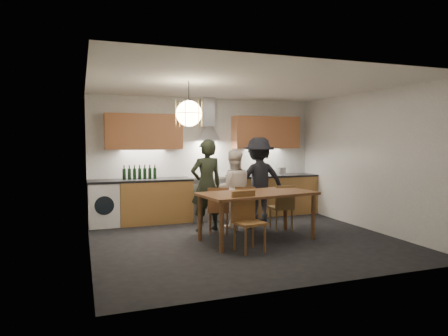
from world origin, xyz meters
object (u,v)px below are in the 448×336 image
object	(u,v)px
chair_front	(247,217)
mixing_bowl	(257,174)
person_right	(259,180)
stock_pot	(281,171)
dining_table	(257,198)
person_mid	(233,189)
wine_bottles	(140,172)
person_left	(206,185)
chair_back_left	(219,207)

from	to	relation	value
chair_front	mixing_bowl	xyz separation A→B (m)	(1.30, 2.51, 0.42)
person_right	stock_pot	distance (m)	1.21
dining_table	person_mid	xyz separation A→B (m)	(-0.03, 1.05, 0.03)
person_mid	wine_bottles	world-z (taller)	person_mid
person_right	stock_pot	xyz separation A→B (m)	(0.92, 0.78, 0.10)
person_left	stock_pot	world-z (taller)	person_left
mixing_bowl	person_mid	bearing A→B (deg)	-134.49
wine_bottles	person_left	bearing A→B (deg)	-45.01
stock_pot	wine_bottles	size ratio (longest dim) A/B	0.31
dining_table	mixing_bowl	bearing A→B (deg)	58.13
stock_pot	wine_bottles	world-z (taller)	wine_bottles
wine_bottles	person_mid	bearing A→B (deg)	-30.91
person_mid	mixing_bowl	size ratio (longest dim) A/B	4.87
person_mid	stock_pot	world-z (taller)	person_mid
person_mid	dining_table	bearing A→B (deg)	104.55
person_left	mixing_bowl	size ratio (longest dim) A/B	5.51
person_right	wine_bottles	bearing A→B (deg)	-13.98
dining_table	person_right	bearing A→B (deg)	56.56
chair_back_left	wine_bottles	xyz separation A→B (m)	(-1.21, 1.37, 0.56)
person_mid	person_left	bearing A→B (deg)	22.15
chair_front	wine_bottles	xyz separation A→B (m)	(-1.25, 2.56, 0.52)
dining_table	stock_pot	xyz separation A→B (m)	(1.55, 2.08, 0.26)
person_mid	wine_bottles	xyz separation A→B (m)	(-1.64, 0.98, 0.29)
chair_back_left	stock_pot	bearing A→B (deg)	-124.11
mixing_bowl	wine_bottles	xyz separation A→B (m)	(-2.55, 0.06, 0.11)
dining_table	wine_bottles	distance (m)	2.65
person_mid	wine_bottles	distance (m)	1.94
chair_back_left	stock_pot	distance (m)	2.50
chair_front	person_mid	bearing A→B (deg)	68.00
chair_front	stock_pot	world-z (taller)	stock_pot
chair_back_left	person_mid	bearing A→B (deg)	-117.46
chair_front	person_left	xyz separation A→B (m)	(-0.18, 1.49, 0.33)
dining_table	person_right	size ratio (longest dim) A/B	1.17
person_right	dining_table	bearing A→B (deg)	68.17
person_right	wine_bottles	size ratio (longest dim) A/B	2.57
person_right	mixing_bowl	bearing A→B (deg)	-107.16
chair_front	wine_bottles	distance (m)	2.90
chair_front	person_mid	xyz separation A→B (m)	(0.39, 1.58, 0.23)
person_left	person_mid	size ratio (longest dim) A/B	1.13
person_mid	stock_pot	size ratio (longest dim) A/B	7.06
person_mid	wine_bottles	bearing A→B (deg)	-17.74
chair_back_left	wine_bottles	distance (m)	1.91
chair_back_left	mixing_bowl	bearing A→B (deg)	-114.87
dining_table	chair_front	world-z (taller)	chair_front
chair_front	mixing_bowl	distance (m)	2.86
person_left	person_mid	distance (m)	0.59
person_left	person_right	world-z (taller)	person_right
person_mid	person_right	bearing A→B (deg)	-146.07
person_left	mixing_bowl	world-z (taller)	person_left
chair_back_left	person_left	size ratio (longest dim) A/B	0.50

